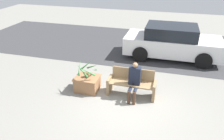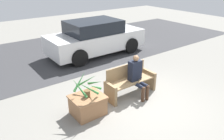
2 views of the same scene
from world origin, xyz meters
TOP-DOWN VIEW (x-y plane):
  - ground_plane at (0.00, 0.00)m, footprint 30.00×30.00m
  - road_surface at (0.00, 5.72)m, footprint 20.00×6.00m
  - bench at (0.03, 0.75)m, footprint 1.64×0.54m
  - person_seated at (0.13, 0.55)m, footprint 0.38×0.64m
  - planter_box at (-1.55, 0.61)m, footprint 0.84×0.73m
  - potted_plant at (-1.54, 0.60)m, footprint 0.72×0.76m
  - parked_car at (1.21, 4.50)m, footprint 4.40×1.98m

SIDE VIEW (x-z plane):
  - ground_plane at x=0.00m, z-range 0.00..0.00m
  - road_surface at x=0.00m, z-range 0.00..0.01m
  - planter_box at x=-1.55m, z-range 0.02..0.55m
  - bench at x=0.03m, z-range -0.03..0.89m
  - person_seated at x=0.13m, z-range 0.06..1.33m
  - parked_car at x=1.21m, z-range -0.01..1.54m
  - potted_plant at x=-1.54m, z-range 0.52..1.11m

